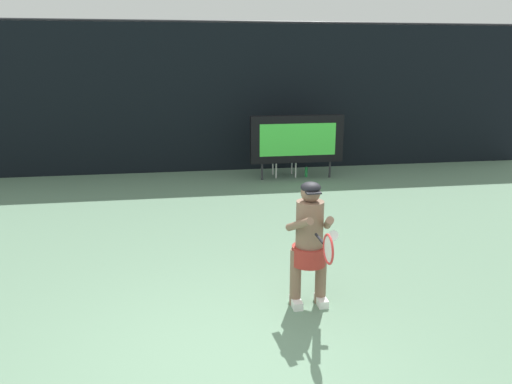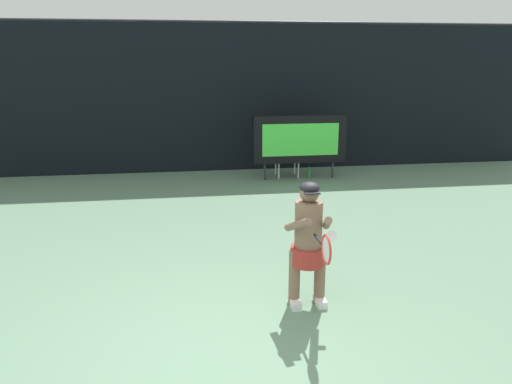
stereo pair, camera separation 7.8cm
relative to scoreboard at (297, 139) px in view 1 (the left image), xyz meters
The scene contains 7 objects.
ground 7.85m from the scoreboard, 107.99° to the right, with size 18.00×22.00×0.03m.
backdrop_screen 2.86m from the scoreboard, 152.11° to the left, with size 18.00×0.12×3.66m.
scoreboard is the anchor object (origin of this frame).
umpire_chair 0.55m from the scoreboard, 120.92° to the left, with size 0.52×0.44×1.08m.
water_bottle 0.89m from the scoreboard, 28.63° to the left, with size 0.07×0.07×0.27m.
tennis_player 6.33m from the scoreboard, 102.54° to the right, with size 0.54×0.62×1.46m.
tennis_racket 6.97m from the scoreboard, 101.35° to the right, with size 0.03×0.60×0.31m.
Camera 1 is at (-0.43, -4.11, 2.77)m, focal length 35.25 mm.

